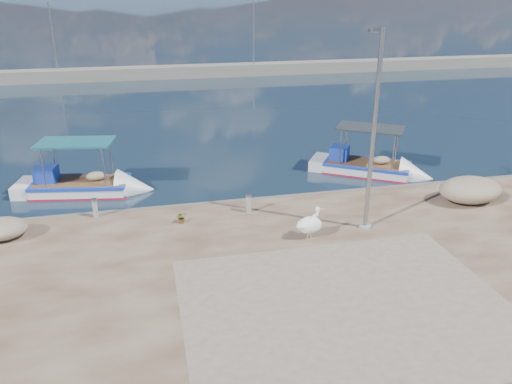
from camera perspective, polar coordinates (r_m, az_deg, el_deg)
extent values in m
plane|color=#162635|center=(16.64, 2.95, -8.99)|extent=(1400.00, 1400.00, 0.00)
cube|color=gray|center=(14.29, 10.28, -12.73)|extent=(9.00, 7.00, 0.01)
cube|color=gray|center=(54.41, -8.76, 13.44)|extent=(120.00, 2.20, 1.20)
cylinder|color=gray|center=(54.46, -22.14, 15.75)|extent=(0.16, 0.16, 7.00)
cylinder|color=gray|center=(55.19, -0.28, 17.36)|extent=(0.16, 0.16, 7.00)
cube|color=white|center=(24.09, -19.27, 0.13)|extent=(6.10, 2.87, 0.96)
cube|color=#1A39AF|center=(23.94, -19.39, 1.08)|extent=(4.49, 2.66, 0.14)
cube|color=#A5142B|center=(24.11, -19.25, 0.01)|extent=(4.48, 2.64, 0.12)
cube|color=#1A39AF|center=(24.26, -22.83, 1.88)|extent=(1.05, 1.05, 0.71)
cube|color=#174C5C|center=(23.37, -19.97, 5.36)|extent=(3.48, 2.33, 0.08)
cube|color=white|center=(25.80, 12.52, 2.31)|extent=(5.83, 4.73, 0.94)
cube|color=#1A39AF|center=(25.66, 12.60, 3.19)|extent=(4.52, 3.89, 0.14)
cube|color=#A5142B|center=(25.82, 12.51, 2.20)|extent=(4.51, 3.88, 0.12)
cube|color=#1A39AF|center=(25.75, 9.51, 4.42)|extent=(1.23, 1.23, 0.69)
cube|color=#20262A|center=(25.14, 12.94, 7.14)|extent=(3.62, 3.23, 0.08)
cylinder|color=tan|center=(17.54, 5.90, -4.92)|extent=(0.04, 0.04, 0.29)
cylinder|color=tan|center=(17.62, 6.29, -4.82)|extent=(0.04, 0.04, 0.29)
ellipsoid|color=white|center=(17.42, 6.15, -3.78)|extent=(0.98, 0.76, 0.62)
cylinder|color=white|center=(17.43, 6.92, -2.67)|extent=(0.23, 0.17, 0.53)
sphere|color=white|center=(17.36, 7.06, -1.95)|extent=(0.18, 0.18, 0.18)
cone|color=#FE8762|center=(17.49, 7.61, -1.94)|extent=(0.43, 0.21, 0.13)
cylinder|color=gray|center=(17.55, 13.26, 6.37)|extent=(0.16, 0.16, 7.00)
cylinder|color=gray|center=(18.75, 12.35, -3.82)|extent=(0.44, 0.44, 0.10)
cube|color=gray|center=(17.56, 13.31, 17.53)|extent=(0.35, 0.18, 0.12)
cylinder|color=gray|center=(19.41, -0.85, -1.35)|extent=(0.18, 0.18, 0.72)
cylinder|color=gray|center=(19.27, -0.85, -0.37)|extent=(0.25, 0.25, 0.06)
cylinder|color=gray|center=(19.96, -17.91, -1.80)|extent=(0.19, 0.19, 0.72)
cylinder|color=gray|center=(19.82, -18.03, -0.84)|extent=(0.25, 0.25, 0.06)
imported|color=#33722D|center=(18.80, -8.50, -2.88)|extent=(0.45, 0.41, 0.44)
ellipsoid|color=tan|center=(19.57, -27.18, -3.77)|extent=(1.81, 1.41, 0.70)
ellipsoid|color=tan|center=(22.13, 23.27, 0.23)|extent=(2.61, 1.87, 1.03)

